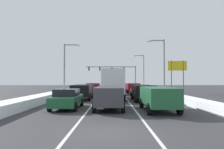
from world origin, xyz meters
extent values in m
plane|color=#333335|center=(0.00, 19.77, 0.00)|extent=(128.50, 128.50, 0.00)
cube|color=silver|center=(1.70, 24.71, 0.00)|extent=(0.14, 54.37, 0.01)
cube|color=silver|center=(-1.70, 24.71, 0.00)|extent=(0.14, 54.37, 0.01)
cube|color=white|center=(7.00, 24.71, 0.32)|extent=(1.23, 54.37, 0.63)
cube|color=white|center=(-7.00, 24.71, 0.36)|extent=(1.70, 54.37, 0.72)
cube|color=#1E5633|center=(3.31, 6.12, 1.04)|extent=(1.95, 4.90, 1.25)
cube|color=black|center=(3.31, 3.71, 1.32)|extent=(1.56, 0.06, 0.55)
cube|color=red|center=(2.53, 3.72, 0.94)|extent=(0.20, 0.08, 0.28)
cube|color=red|center=(4.09, 3.72, 0.94)|extent=(0.20, 0.08, 0.28)
cylinder|color=black|center=(2.36, 7.82, 0.37)|extent=(0.25, 0.74, 0.74)
cylinder|color=black|center=(4.27, 7.82, 0.37)|extent=(0.25, 0.74, 0.74)
cylinder|color=black|center=(2.36, 4.42, 0.37)|extent=(0.25, 0.74, 0.74)
cylinder|color=black|center=(4.27, 4.42, 0.37)|extent=(0.25, 0.74, 0.74)
cube|color=black|center=(3.27, 13.18, 1.04)|extent=(1.95, 4.90, 1.25)
cube|color=black|center=(3.27, 10.77, 1.32)|extent=(1.56, 0.06, 0.55)
cube|color=red|center=(2.49, 10.78, 0.94)|extent=(0.20, 0.08, 0.28)
cube|color=red|center=(4.05, 10.78, 0.94)|extent=(0.20, 0.08, 0.28)
cylinder|color=black|center=(2.32, 14.88, 0.37)|extent=(0.25, 0.74, 0.74)
cylinder|color=black|center=(4.23, 14.88, 0.37)|extent=(0.25, 0.74, 0.74)
cylinder|color=black|center=(2.32, 11.48, 0.37)|extent=(0.25, 0.74, 0.74)
cylinder|color=black|center=(4.23, 11.48, 0.37)|extent=(0.25, 0.74, 0.74)
cube|color=maroon|center=(3.60, 19.35, 0.63)|extent=(1.82, 4.50, 0.70)
cube|color=black|center=(3.60, 19.20, 1.23)|extent=(1.64, 2.20, 0.55)
cube|color=red|center=(2.91, 17.15, 0.75)|extent=(0.24, 0.08, 0.14)
cube|color=red|center=(4.29, 17.15, 0.75)|extent=(0.24, 0.08, 0.14)
cylinder|color=black|center=(2.71, 20.90, 0.33)|extent=(0.22, 0.66, 0.66)
cylinder|color=black|center=(4.49, 20.90, 0.33)|extent=(0.22, 0.66, 0.66)
cylinder|color=black|center=(2.71, 17.80, 0.33)|extent=(0.22, 0.66, 0.66)
cylinder|color=black|center=(4.49, 17.80, 0.33)|extent=(0.22, 0.66, 0.66)
cube|color=maroon|center=(3.52, 26.05, 1.04)|extent=(1.95, 4.90, 1.25)
cube|color=black|center=(3.52, 23.64, 1.32)|extent=(1.56, 0.06, 0.55)
cube|color=red|center=(2.74, 23.65, 0.94)|extent=(0.20, 0.08, 0.28)
cube|color=red|center=(4.30, 23.65, 0.94)|extent=(0.20, 0.08, 0.28)
cylinder|color=black|center=(2.57, 27.75, 0.37)|extent=(0.25, 0.74, 0.74)
cylinder|color=black|center=(4.48, 27.75, 0.37)|extent=(0.25, 0.74, 0.74)
cylinder|color=black|center=(2.57, 24.35, 0.37)|extent=(0.25, 0.74, 0.74)
cylinder|color=black|center=(4.48, 24.35, 0.37)|extent=(0.25, 0.74, 0.74)
cube|color=#B7BABF|center=(3.46, 32.09, 1.04)|extent=(1.95, 4.90, 1.25)
cube|color=black|center=(3.46, 29.68, 1.32)|extent=(1.56, 0.06, 0.55)
cube|color=red|center=(2.68, 29.69, 0.94)|extent=(0.20, 0.08, 0.28)
cube|color=red|center=(4.24, 29.69, 0.94)|extent=(0.20, 0.08, 0.28)
cylinder|color=black|center=(2.51, 33.79, 0.37)|extent=(0.25, 0.74, 0.74)
cylinder|color=black|center=(4.42, 33.79, 0.37)|extent=(0.25, 0.74, 0.74)
cylinder|color=black|center=(2.51, 30.39, 0.37)|extent=(0.25, 0.74, 0.74)
cylinder|color=black|center=(4.42, 30.39, 0.37)|extent=(0.25, 0.74, 0.74)
cube|color=#38383D|center=(-0.19, 6.95, 1.04)|extent=(1.95, 4.90, 1.25)
cube|color=black|center=(-0.19, 4.54, 1.32)|extent=(1.56, 0.06, 0.55)
cube|color=red|center=(-0.97, 4.55, 0.94)|extent=(0.20, 0.08, 0.28)
cube|color=red|center=(0.59, 4.55, 0.94)|extent=(0.20, 0.08, 0.28)
cylinder|color=black|center=(-1.15, 8.65, 0.37)|extent=(0.25, 0.74, 0.74)
cylinder|color=black|center=(0.76, 8.65, 0.37)|extent=(0.25, 0.74, 0.74)
cylinder|color=black|center=(-1.15, 5.25, 0.37)|extent=(0.25, 0.74, 0.74)
cylinder|color=black|center=(0.76, 5.25, 0.37)|extent=(0.25, 0.74, 0.74)
cube|color=#937F60|center=(0.14, 17.61, 1.56)|extent=(2.35, 2.20, 2.00)
cube|color=silver|center=(0.14, 14.01, 2.06)|extent=(2.35, 5.00, 2.60)
cylinder|color=black|center=(-0.99, 17.91, 0.46)|extent=(0.28, 0.92, 0.92)
cylinder|color=black|center=(1.26, 17.91, 0.46)|extent=(0.28, 0.92, 0.92)
cylinder|color=black|center=(-0.99, 12.51, 0.46)|extent=(0.28, 0.92, 0.92)
cylinder|color=black|center=(1.26, 12.51, 0.46)|extent=(0.28, 0.92, 0.92)
cube|color=slate|center=(0.14, 23.45, 1.04)|extent=(1.95, 4.90, 1.25)
cube|color=black|center=(0.14, 21.04, 1.32)|extent=(1.56, 0.06, 0.55)
cube|color=red|center=(-0.64, 21.05, 0.94)|extent=(0.20, 0.08, 0.28)
cube|color=red|center=(0.92, 21.05, 0.94)|extent=(0.20, 0.08, 0.28)
cylinder|color=black|center=(-0.81, 25.15, 0.37)|extent=(0.25, 0.74, 0.74)
cylinder|color=black|center=(1.10, 25.15, 0.37)|extent=(0.25, 0.74, 0.74)
cylinder|color=black|center=(-0.81, 21.75, 0.37)|extent=(0.25, 0.74, 0.74)
cylinder|color=black|center=(1.10, 21.75, 0.37)|extent=(0.25, 0.74, 0.74)
cube|color=silver|center=(-0.16, 30.12, 0.63)|extent=(1.82, 4.50, 0.70)
cube|color=black|center=(-0.16, 29.97, 1.23)|extent=(1.64, 2.20, 0.55)
cube|color=red|center=(-0.85, 27.92, 0.75)|extent=(0.24, 0.08, 0.14)
cube|color=red|center=(0.53, 27.92, 0.75)|extent=(0.24, 0.08, 0.14)
cylinder|color=black|center=(-1.05, 31.67, 0.33)|extent=(0.22, 0.66, 0.66)
cylinder|color=black|center=(0.73, 31.67, 0.33)|extent=(0.22, 0.66, 0.66)
cylinder|color=black|center=(-1.05, 28.57, 0.33)|extent=(0.22, 0.66, 0.66)
cylinder|color=black|center=(0.73, 28.57, 0.33)|extent=(0.22, 0.66, 0.66)
cube|color=navy|center=(-0.06, 36.22, 1.04)|extent=(1.95, 4.90, 1.25)
cube|color=black|center=(-0.06, 33.81, 1.32)|extent=(1.56, 0.06, 0.55)
cube|color=red|center=(-0.84, 33.82, 0.94)|extent=(0.20, 0.08, 0.28)
cube|color=red|center=(0.72, 33.82, 0.94)|extent=(0.20, 0.08, 0.28)
cylinder|color=black|center=(-1.01, 37.92, 0.37)|extent=(0.25, 0.74, 0.74)
cylinder|color=black|center=(0.90, 37.92, 0.37)|extent=(0.25, 0.74, 0.74)
cylinder|color=black|center=(-1.01, 34.52, 0.37)|extent=(0.25, 0.74, 0.74)
cylinder|color=black|center=(0.90, 34.52, 0.37)|extent=(0.25, 0.74, 0.74)
cube|color=#1E5633|center=(-3.42, 7.36, 0.63)|extent=(1.82, 4.50, 0.70)
cube|color=black|center=(-3.42, 7.21, 1.23)|extent=(1.64, 2.20, 0.55)
cube|color=red|center=(-4.11, 5.16, 0.75)|extent=(0.24, 0.08, 0.14)
cube|color=red|center=(-2.72, 5.16, 0.75)|extent=(0.24, 0.08, 0.14)
cylinder|color=black|center=(-4.31, 8.91, 0.33)|extent=(0.22, 0.66, 0.66)
cylinder|color=black|center=(-2.53, 8.91, 0.33)|extent=(0.22, 0.66, 0.66)
cylinder|color=black|center=(-4.31, 5.81, 0.33)|extent=(0.22, 0.66, 0.66)
cylinder|color=black|center=(-2.53, 5.81, 0.33)|extent=(0.22, 0.66, 0.66)
cube|color=black|center=(-3.25, 14.55, 1.04)|extent=(1.95, 4.90, 1.25)
cube|color=black|center=(-3.25, 12.14, 1.32)|extent=(1.56, 0.06, 0.55)
cube|color=red|center=(-4.03, 12.15, 0.94)|extent=(0.20, 0.08, 0.28)
cube|color=red|center=(-2.47, 12.15, 0.94)|extent=(0.20, 0.08, 0.28)
cylinder|color=black|center=(-4.21, 16.25, 0.37)|extent=(0.25, 0.74, 0.74)
cylinder|color=black|center=(-2.30, 16.25, 0.37)|extent=(0.25, 0.74, 0.74)
cylinder|color=black|center=(-4.21, 12.85, 0.37)|extent=(0.25, 0.74, 0.74)
cylinder|color=black|center=(-2.30, 12.85, 0.37)|extent=(0.25, 0.74, 0.74)
cube|color=maroon|center=(-3.29, 20.71, 0.63)|extent=(1.82, 4.50, 0.70)
cube|color=black|center=(-3.29, 20.56, 1.23)|extent=(1.64, 2.20, 0.55)
cube|color=red|center=(-3.99, 18.51, 0.75)|extent=(0.24, 0.08, 0.14)
cube|color=red|center=(-2.60, 18.51, 0.75)|extent=(0.24, 0.08, 0.14)
cylinder|color=black|center=(-4.18, 22.26, 0.33)|extent=(0.22, 0.66, 0.66)
cylinder|color=black|center=(-2.40, 22.26, 0.33)|extent=(0.22, 0.66, 0.66)
cylinder|color=black|center=(-4.18, 19.16, 0.33)|extent=(0.22, 0.66, 0.66)
cylinder|color=black|center=(-2.40, 19.16, 0.33)|extent=(0.22, 0.66, 0.66)
cube|color=maroon|center=(-3.16, 26.58, 1.04)|extent=(1.95, 4.90, 1.25)
cube|color=black|center=(-3.16, 24.17, 1.32)|extent=(1.56, 0.06, 0.55)
cube|color=red|center=(-3.94, 24.18, 0.94)|extent=(0.20, 0.08, 0.28)
cube|color=red|center=(-2.38, 24.18, 0.94)|extent=(0.20, 0.08, 0.28)
cylinder|color=black|center=(-4.11, 28.28, 0.37)|extent=(0.25, 0.74, 0.74)
cylinder|color=black|center=(-2.20, 28.28, 0.37)|extent=(0.25, 0.74, 0.74)
cylinder|color=black|center=(-4.11, 24.88, 0.37)|extent=(0.25, 0.74, 0.74)
cylinder|color=black|center=(-2.20, 24.88, 0.37)|extent=(0.25, 0.74, 0.74)
cube|color=#B7BABF|center=(-3.49, 32.36, 0.63)|extent=(1.82, 4.50, 0.70)
cube|color=black|center=(-3.49, 32.21, 1.23)|extent=(1.64, 2.20, 0.55)
cube|color=red|center=(-4.18, 30.16, 0.75)|extent=(0.24, 0.08, 0.14)
cube|color=red|center=(-2.80, 30.16, 0.75)|extent=(0.24, 0.08, 0.14)
cylinder|color=black|center=(-4.38, 33.91, 0.33)|extent=(0.22, 0.66, 0.66)
cylinder|color=black|center=(-2.60, 33.91, 0.33)|extent=(0.22, 0.66, 0.66)
cylinder|color=black|center=(-4.38, 30.81, 0.33)|extent=(0.22, 0.66, 0.66)
cylinder|color=black|center=(-2.60, 30.81, 0.33)|extent=(0.22, 0.66, 0.66)
cylinder|color=slate|center=(6.60, 49.42, 3.10)|extent=(0.28, 0.28, 6.20)
cube|color=slate|center=(-0.33, 49.42, 5.95)|extent=(13.86, 0.20, 0.20)
cube|color=black|center=(3.40, 49.42, 5.38)|extent=(0.34, 0.34, 0.95)
sphere|color=#4C0A0A|center=(3.40, 49.24, 5.66)|extent=(0.22, 0.22, 0.22)
sphere|color=#F2AD14|center=(3.40, 49.24, 5.38)|extent=(0.22, 0.22, 0.22)
sphere|color=#0C3819|center=(3.40, 49.24, 5.09)|extent=(0.22, 0.22, 0.22)
cube|color=black|center=(0.00, 49.42, 5.38)|extent=(0.34, 0.34, 0.95)
sphere|color=#4C0A0A|center=(0.00, 49.24, 5.66)|extent=(0.22, 0.22, 0.22)
sphere|color=#F2AD14|center=(0.00, 49.24, 5.38)|extent=(0.22, 0.22, 0.22)
sphere|color=#0C3819|center=(0.00, 49.24, 5.09)|extent=(0.22, 0.22, 0.22)
cube|color=black|center=(-3.40, 49.42, 5.38)|extent=(0.34, 0.34, 0.95)
sphere|color=#4C0A0A|center=(-3.40, 49.24, 5.66)|extent=(0.22, 0.22, 0.22)
sphere|color=#F2AD14|center=(-3.40, 49.24, 5.38)|extent=(0.22, 0.22, 0.22)
sphere|color=#0C3819|center=(-3.40, 49.24, 5.09)|extent=(0.22, 0.22, 0.22)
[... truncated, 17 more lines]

